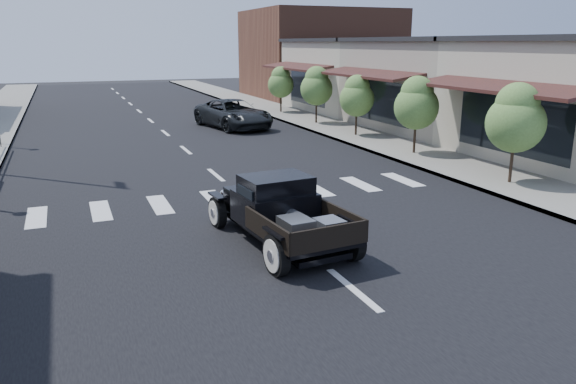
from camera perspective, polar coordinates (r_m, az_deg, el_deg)
name	(u,v)px	position (r m, az deg, el deg)	size (l,w,h in m)	color
ground	(292,239)	(13.14, 0.43, -4.83)	(120.00, 120.00, 0.00)	black
road	(173,139)	(27.22, -11.63, 5.26)	(14.00, 80.00, 0.02)	black
road_markings	(196,159)	(22.39, -9.29, 3.30)	(12.00, 60.00, 0.06)	silver
sidewalk_right	(334,128)	(29.87, 4.70, 6.48)	(3.00, 80.00, 0.15)	gray
storefront_mid	(463,86)	(31.45, 17.31, 10.28)	(10.00, 9.00, 4.50)	gray
storefront_far	(375,76)	(38.86, 8.87, 11.53)	(10.00, 9.00, 4.50)	#B8B19C
far_building_right	(320,54)	(47.91, 3.24, 13.79)	(11.00, 10.00, 7.00)	brown
small_tree_a	(514,135)	(18.91, 22.00, 5.38)	(1.81, 1.81, 3.01)	#537A38
small_tree_b	(416,116)	(23.02, 12.86, 7.52)	(1.76, 1.76, 2.94)	#537A38
small_tree_c	(357,106)	(27.17, 6.98, 8.65)	(1.64, 1.64, 2.73)	#537A38
small_tree_d	(316,96)	(31.25, 2.90, 9.75)	(1.77, 1.77, 2.95)	#537A38
small_tree_e	(281,90)	(36.26, -0.74, 10.32)	(1.65, 1.65, 2.74)	#537A38
hotrod_pickup	(280,210)	(12.61, -0.82, -1.89)	(2.14, 4.58, 1.59)	black
second_car	(233,114)	(30.34, -5.59, 7.88)	(2.48, 5.38, 1.50)	black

